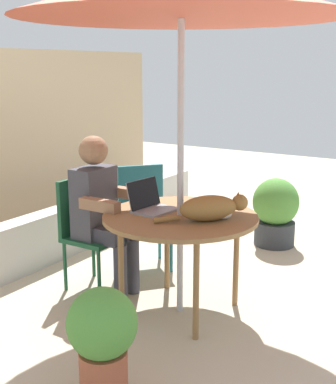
% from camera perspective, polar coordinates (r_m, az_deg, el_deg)
% --- Properties ---
extents(ground_plane, '(14.00, 14.00, 0.00)m').
position_cam_1_polar(ground_plane, '(3.92, 1.27, -12.60)').
color(ground_plane, '#BCAD93').
extents(planter_wall_low, '(5.14, 0.20, 0.45)m').
position_cam_1_polar(planter_wall_low, '(4.73, -14.77, -5.41)').
color(planter_wall_low, beige).
rests_on(planter_wall_low, ground).
extents(patio_table, '(1.08, 1.08, 0.72)m').
position_cam_1_polar(patio_table, '(3.68, 1.32, -3.30)').
color(patio_table, olive).
rests_on(patio_table, ground).
extents(chair_occupied, '(0.40, 0.40, 0.87)m').
position_cam_1_polar(chair_occupied, '(4.20, -8.76, -3.47)').
color(chair_occupied, '#194C2D').
rests_on(chair_occupied, ground).
extents(chair_empty, '(0.56, 0.56, 0.87)m').
position_cam_1_polar(chair_empty, '(4.62, -2.64, -1.79)').
color(chair_empty, '#1E606B').
rests_on(chair_empty, ground).
extents(person_seated, '(0.48, 0.48, 1.21)m').
position_cam_1_polar(person_seated, '(4.06, -7.17, -1.52)').
color(person_seated, '#3F3F47').
rests_on(person_seated, ground).
extents(laptop, '(0.33, 0.28, 0.21)m').
position_cam_1_polar(laptop, '(3.76, -2.03, -1.05)').
color(laptop, gray).
rests_on(laptop, patio_table).
extents(cat, '(0.50, 0.48, 0.17)m').
position_cam_1_polar(cat, '(3.53, 4.74, -1.73)').
color(cat, olive).
rests_on(cat, patio_table).
extents(potted_plant_near_fence, '(0.36, 0.36, 0.64)m').
position_cam_1_polar(potted_plant_near_fence, '(2.81, -7.05, -15.37)').
color(potted_plant_near_fence, '#9E5138').
rests_on(potted_plant_near_fence, ground).
extents(potted_plant_by_chair, '(0.45, 0.45, 0.67)m').
position_cam_1_polar(potted_plant_by_chair, '(5.26, 11.46, -1.99)').
color(potted_plant_by_chair, '#33383D').
rests_on(potted_plant_by_chair, ground).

